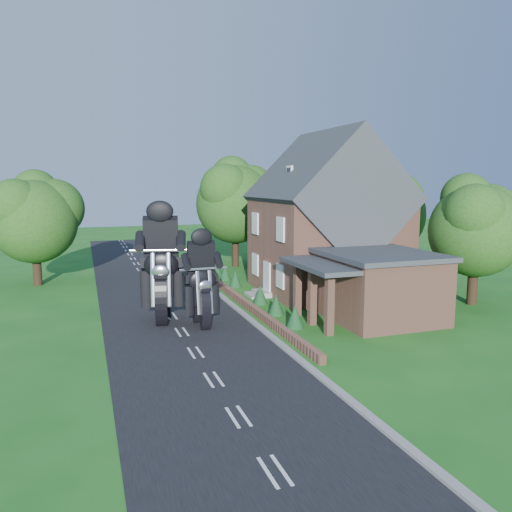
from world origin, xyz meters
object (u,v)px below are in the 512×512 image
object	(u,v)px
annex	(376,285)
motorcycle_follow	(163,304)
motorcycle_lead	(202,312)
garden_wall	(238,298)
house	(327,224)

from	to	relation	value
annex	motorcycle_follow	world-z (taller)	annex
motorcycle_lead	motorcycle_follow	bearing A→B (deg)	-43.53
garden_wall	annex	xyz separation A→B (m)	(5.57, -5.80, 1.57)
garden_wall	motorcycle_lead	world-z (taller)	motorcycle_lead
house	motorcycle_lead	xyz separation A→B (m)	(-9.38, -5.37, -3.62)
house	motorcycle_lead	bearing A→B (deg)	-150.22
garden_wall	motorcycle_lead	distance (m)	5.43
motorcycle_follow	annex	bearing A→B (deg)	176.86
garden_wall	house	xyz separation A→B (m)	(6.19, 1.00, 4.14)
annex	motorcycle_lead	distance (m)	8.93
garden_wall	motorcycle_follow	bearing A→B (deg)	-149.25
garden_wall	motorcycle_lead	xyz separation A→B (m)	(-3.19, -4.37, 0.52)
annex	motorcycle_follow	xyz separation A→B (m)	(-10.41, 2.92, -0.86)
house	annex	xyz separation A→B (m)	(-0.62, -6.80, -2.58)
garden_wall	annex	size ratio (longest dim) A/B	3.12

